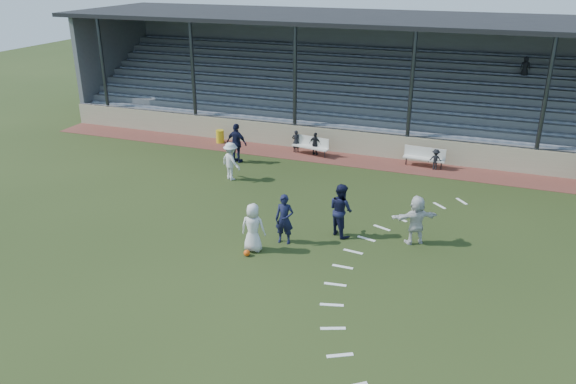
# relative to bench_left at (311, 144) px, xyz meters

# --- Properties ---
(ground) EXTENTS (90.00, 90.00, 0.00)m
(ground) POSITION_rel_bench_left_xyz_m (1.73, -10.59, -0.58)
(ground) COLOR #263515
(ground) RESTS_ON ground
(cinder_track) EXTENTS (34.00, 2.00, 0.02)m
(cinder_track) POSITION_rel_bench_left_xyz_m (1.73, -0.09, -0.57)
(cinder_track) COLOR brown
(cinder_track) RESTS_ON ground
(retaining_wall) EXTENTS (34.00, 0.18, 1.20)m
(retaining_wall) POSITION_rel_bench_left_xyz_m (1.73, 0.96, 0.02)
(retaining_wall) COLOR #B1A988
(retaining_wall) RESTS_ON ground
(bench_left) EXTENTS (2.04, 0.82, 0.95)m
(bench_left) POSITION_rel_bench_left_xyz_m (0.00, 0.00, 0.00)
(bench_left) COLOR silver
(bench_left) RESTS_ON cinder_track
(bench_right) EXTENTS (2.02, 0.58, 0.95)m
(bench_right) POSITION_rel_bench_left_xyz_m (5.75, 0.21, 0.00)
(bench_right) COLOR silver
(bench_right) RESTS_ON cinder_track
(trash_bin) EXTENTS (0.44, 0.44, 0.70)m
(trash_bin) POSITION_rel_bench_left_xyz_m (-5.35, 0.23, -0.21)
(trash_bin) COLOR gold
(trash_bin) RESTS_ON cinder_track
(football) EXTENTS (0.22, 0.22, 0.22)m
(football) POSITION_rel_bench_left_xyz_m (1.30, -11.00, -0.47)
(football) COLOR #EE510E
(football) RESTS_ON ground
(player_white_lead) EXTENTS (0.91, 0.65, 1.75)m
(player_white_lead) POSITION_rel_bench_left_xyz_m (1.35, -10.55, 0.29)
(player_white_lead) COLOR silver
(player_white_lead) RESTS_ON ground
(player_navy_lead) EXTENTS (0.70, 0.50, 1.83)m
(player_navy_lead) POSITION_rel_bench_left_xyz_m (2.16, -9.62, 0.33)
(player_navy_lead) COLOR black
(player_navy_lead) RESTS_ON ground
(player_navy_mid) EXTENTS (1.23, 1.18, 1.99)m
(player_navy_mid) POSITION_rel_bench_left_xyz_m (3.86, -8.32, 0.41)
(player_navy_mid) COLOR black
(player_navy_mid) RESTS_ON ground
(player_white_wing) EXTENTS (1.31, 1.09, 1.76)m
(player_white_wing) POSITION_rel_bench_left_xyz_m (-2.35, -4.60, 0.30)
(player_white_wing) COLOR silver
(player_white_wing) RESTS_ON ground
(player_navy_wing) EXTENTS (1.23, 0.70, 1.98)m
(player_navy_wing) POSITION_rel_bench_left_xyz_m (-3.11, -2.34, 0.40)
(player_navy_wing) COLOR black
(player_navy_wing) RESTS_ON ground
(player_white_back) EXTENTS (1.72, 1.30, 1.80)m
(player_white_back) POSITION_rel_bench_left_xyz_m (6.53, -8.03, 0.32)
(player_white_back) COLOR silver
(player_white_back) RESTS_ON ground
(sub_left_near) EXTENTS (0.48, 0.37, 1.17)m
(sub_left_near) POSITION_rel_bench_left_xyz_m (-0.88, 0.15, 0.02)
(sub_left_near) COLOR black
(sub_left_near) RESTS_ON cinder_track
(sub_left_far) EXTENTS (0.74, 0.41, 1.19)m
(sub_left_far) POSITION_rel_bench_left_xyz_m (0.22, 0.05, 0.03)
(sub_left_far) COLOR black
(sub_left_far) RESTS_ON cinder_track
(sub_right) EXTENTS (0.68, 0.42, 1.02)m
(sub_right) POSITION_rel_bench_left_xyz_m (6.31, -0.06, -0.05)
(sub_right) COLOR black
(sub_right) RESTS_ON cinder_track
(grandstand) EXTENTS (34.60, 9.00, 6.61)m
(grandstand) POSITION_rel_bench_left_xyz_m (1.73, 5.67, 1.62)
(grandstand) COLOR slate
(grandstand) RESTS_ON ground
(penalty_arc) EXTENTS (3.89, 14.63, 0.01)m
(penalty_arc) POSITION_rel_bench_left_xyz_m (5.85, -10.59, -0.58)
(penalty_arc) COLOR white
(penalty_arc) RESTS_ON ground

